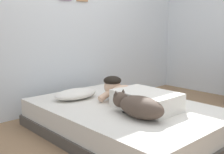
{
  "coord_description": "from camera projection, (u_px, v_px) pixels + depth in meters",
  "views": [
    {
      "loc": [
        -2.24,
        -1.68,
        1.13
      ],
      "look_at": [
        -0.13,
        0.62,
        0.56
      ],
      "focal_mm": 44.74,
      "sensor_mm": 36.0,
      "label": 1
    }
  ],
  "objects": [
    {
      "name": "dog",
      "position": [
        138.0,
        106.0,
        2.53
      ],
      "size": [
        0.26,
        0.57,
        0.21
      ],
      "color": "#4C3D33",
      "rests_on": "bed"
    },
    {
      "name": "person_lying",
      "position": [
        136.0,
        96.0,
        2.88
      ],
      "size": [
        0.43,
        0.92,
        0.27
      ],
      "color": "silver",
      "rests_on": "bed"
    },
    {
      "name": "back_wall",
      "position": [
        72.0,
        17.0,
        3.83
      ],
      "size": [
        4.25,
        0.12,
        2.5
      ],
      "color": "silver",
      "rests_on": "ground"
    },
    {
      "name": "pillow",
      "position": [
        76.0,
        94.0,
        3.19
      ],
      "size": [
        0.52,
        0.32,
        0.11
      ],
      "primitive_type": "ellipsoid",
      "color": "white",
      "rests_on": "bed"
    },
    {
      "name": "ground_plane",
      "position": [
        161.0,
        136.0,
        2.91
      ],
      "size": [
        12.51,
        12.51,
        0.0
      ],
      "primitive_type": "plane",
      "color": "#8C6B4C"
    },
    {
      "name": "bed",
      "position": [
        125.0,
        120.0,
        2.95
      ],
      "size": [
        1.41,
        2.04,
        0.31
      ],
      "color": "#4C4742",
      "rests_on": "ground"
    },
    {
      "name": "coffee_cup",
      "position": [
        114.0,
        95.0,
        3.23
      ],
      "size": [
        0.12,
        0.09,
        0.07
      ],
      "color": "teal",
      "rests_on": "bed"
    },
    {
      "name": "cell_phone",
      "position": [
        130.0,
        113.0,
        2.66
      ],
      "size": [
        0.07,
        0.14,
        0.01
      ],
      "primitive_type": "cube",
      "color": "black",
      "rests_on": "bed"
    }
  ]
}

